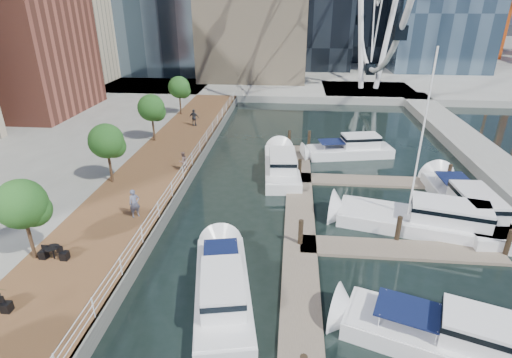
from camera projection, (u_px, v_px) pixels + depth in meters
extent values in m
plane|color=black|center=(232.00, 344.00, 17.51)|extent=(520.00, 520.00, 0.00)
cube|color=brown|center=(148.00, 183.00, 31.69)|extent=(6.00, 60.00, 1.00)
cube|color=#595954|center=(185.00, 185.00, 31.44)|extent=(0.25, 60.00, 1.00)
cube|color=gray|center=(287.00, 53.00, 109.93)|extent=(200.00, 114.00, 1.00)
cube|color=gray|center=(501.00, 172.00, 33.76)|extent=(4.00, 60.00, 1.00)
cube|color=gray|center=(368.00, 92.00, 63.33)|extent=(14.00, 12.00, 1.00)
cube|color=#6D6051|center=(300.00, 228.00, 26.29)|extent=(2.00, 32.00, 0.20)
cube|color=#6D6051|center=(400.00, 250.00, 23.96)|extent=(12.00, 2.00, 0.20)
cube|color=#6D6051|center=(372.00, 181.00, 33.04)|extent=(12.00, 2.00, 0.20)
cube|color=brown|center=(18.00, 26.00, 46.43)|extent=(12.00, 14.00, 20.00)
cylinder|color=#3F2B1C|center=(31.00, 239.00, 21.21)|extent=(0.20, 0.20, 2.40)
sphere|color=#265B1E|center=(21.00, 204.00, 20.35)|extent=(2.60, 2.60, 2.60)
cylinder|color=#3F2B1C|center=(110.00, 167.00, 30.29)|extent=(0.20, 0.20, 2.40)
sphere|color=#265B1E|center=(106.00, 141.00, 29.43)|extent=(2.60, 2.60, 2.60)
cylinder|color=#3F2B1C|center=(153.00, 129.00, 39.37)|extent=(0.20, 0.20, 2.40)
sphere|color=#265B1E|center=(151.00, 108.00, 38.51)|extent=(2.60, 2.60, 2.60)
cylinder|color=#3F2B1C|center=(180.00, 105.00, 48.45)|extent=(0.20, 0.20, 2.40)
sphere|color=#265B1E|center=(179.00, 87.00, 47.59)|extent=(2.60, 2.60, 2.60)
imported|color=slate|center=(135.00, 203.00, 25.46)|extent=(0.82, 0.77, 1.89)
imported|color=#86655C|center=(183.00, 161.00, 32.46)|extent=(0.98, 1.00, 1.62)
imported|color=#30333C|center=(194.00, 117.00, 44.13)|extent=(1.14, 0.60, 1.85)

